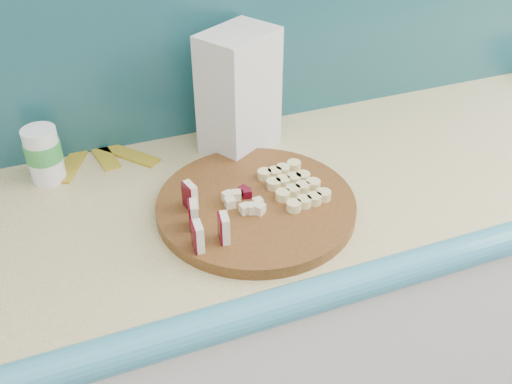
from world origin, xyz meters
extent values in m
cube|color=white|center=(0.10, 1.50, 0.44)|extent=(2.20, 0.60, 0.88)
cube|color=#D2BA7B|center=(0.10, 1.50, 0.90)|extent=(2.20, 0.60, 0.03)
cube|color=teal|center=(0.10, 1.20, 0.90)|extent=(2.20, 0.06, 0.03)
cube|color=teal|center=(0.10, 1.79, 1.16)|extent=(2.20, 0.02, 0.50)
cylinder|color=#4B2A10|center=(-0.12, 1.44, 0.92)|extent=(0.42, 0.42, 0.02)
cube|color=beige|center=(-0.26, 1.35, 0.96)|extent=(0.02, 0.03, 0.05)
cube|color=#4C0514|center=(-0.26, 1.35, 0.96)|extent=(0.01, 0.03, 0.05)
cube|color=beige|center=(-0.25, 1.41, 0.96)|extent=(0.02, 0.03, 0.05)
cube|color=#4C0514|center=(-0.26, 1.41, 0.96)|extent=(0.01, 0.03, 0.05)
cube|color=beige|center=(-0.24, 1.47, 0.96)|extent=(0.02, 0.03, 0.05)
cube|color=#4C0514|center=(-0.25, 1.47, 0.96)|extent=(0.01, 0.03, 0.05)
cube|color=beige|center=(-0.21, 1.36, 0.96)|extent=(0.02, 0.03, 0.05)
cube|color=#4C0514|center=(-0.22, 1.36, 0.96)|extent=(0.01, 0.03, 0.05)
cube|color=#F9EFC7|center=(-0.13, 1.44, 0.94)|extent=(0.02, 0.02, 0.02)
cube|color=#F9EFC7|center=(-0.13, 1.45, 0.94)|extent=(0.02, 0.02, 0.02)
cube|color=#4C0514|center=(-0.14, 1.46, 0.94)|extent=(0.02, 0.02, 0.02)
cube|color=#F9EFC7|center=(-0.15, 1.45, 0.94)|extent=(0.02, 0.02, 0.02)
cube|color=#F9EFC7|center=(-0.16, 1.45, 0.94)|extent=(0.02, 0.02, 0.02)
cube|color=#F9EFC7|center=(-0.16, 1.43, 0.94)|extent=(0.02, 0.02, 0.02)
cube|color=#F9EFC7|center=(-0.14, 1.43, 0.94)|extent=(0.02, 0.02, 0.02)
cube|color=#F9EFC7|center=(-0.13, 1.42, 0.94)|extent=(0.02, 0.02, 0.02)
cube|color=#4C0514|center=(-0.12, 1.43, 0.94)|extent=(0.02, 0.02, 0.02)
cylinder|color=#E9D88E|center=(-0.06, 1.39, 0.94)|extent=(0.03, 0.03, 0.02)
cylinder|color=#E9D88E|center=(-0.04, 1.40, 0.94)|extent=(0.03, 0.03, 0.02)
cylinder|color=#E9D88E|center=(-0.02, 1.40, 0.94)|extent=(0.03, 0.03, 0.02)
cylinder|color=#E9D88E|center=(0.01, 1.40, 0.94)|extent=(0.03, 0.03, 0.02)
cylinder|color=#E9D88E|center=(-0.07, 1.43, 0.94)|extent=(0.03, 0.03, 0.02)
cylinder|color=#E9D88E|center=(-0.04, 1.43, 0.94)|extent=(0.03, 0.03, 0.02)
cylinder|color=#E9D88E|center=(-0.02, 1.44, 0.94)|extent=(0.03, 0.03, 0.02)
cylinder|color=#E9D88E|center=(0.00, 1.44, 0.94)|extent=(0.03, 0.03, 0.02)
cylinder|color=#E9D88E|center=(-0.07, 1.47, 0.94)|extent=(0.03, 0.03, 0.02)
cylinder|color=#E9D88E|center=(-0.05, 1.47, 0.94)|extent=(0.03, 0.03, 0.02)
cylinder|color=#E9D88E|center=(-0.03, 1.47, 0.94)|extent=(0.03, 0.03, 0.02)
cylinder|color=#E9D88E|center=(0.00, 1.48, 0.94)|extent=(0.03, 0.03, 0.02)
cylinder|color=#E9D88E|center=(-0.08, 1.51, 0.94)|extent=(0.03, 0.03, 0.02)
cylinder|color=#E9D88E|center=(-0.05, 1.51, 0.94)|extent=(0.03, 0.03, 0.02)
cylinder|color=#E9D88E|center=(-0.03, 1.51, 0.94)|extent=(0.03, 0.03, 0.02)
cylinder|color=#E9D88E|center=(-0.01, 1.51, 0.94)|extent=(0.03, 0.03, 0.02)
cube|color=silver|center=(-0.07, 1.68, 1.04)|extent=(0.19, 0.18, 0.27)
cylinder|color=white|center=(-0.48, 1.70, 0.97)|extent=(0.07, 0.07, 0.12)
cylinder|color=green|center=(-0.48, 1.70, 0.98)|extent=(0.07, 0.07, 0.04)
cube|color=gold|center=(-0.43, 1.75, 0.91)|extent=(0.10, 0.16, 0.01)
cube|color=gold|center=(-0.36, 1.77, 0.91)|extent=(0.06, 0.17, 0.01)
cube|color=gold|center=(-0.31, 1.74, 0.91)|extent=(0.13, 0.15, 0.01)
camera|label=1|loc=(-0.43, 0.63, 1.59)|focal=40.00mm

